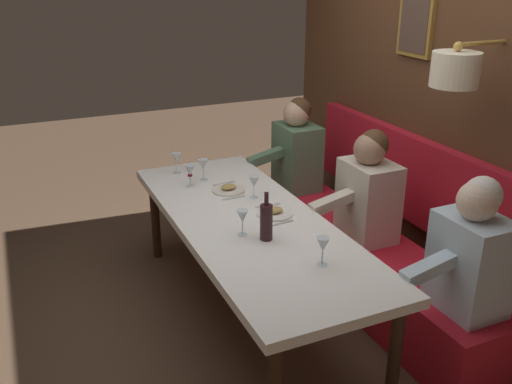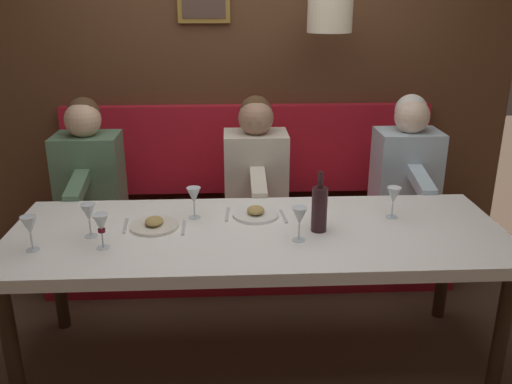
{
  "view_description": "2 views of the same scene",
  "coord_description": "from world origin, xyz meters",
  "px_view_note": "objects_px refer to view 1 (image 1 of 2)",
  "views": [
    {
      "loc": [
        -1.31,
        -3.03,
        2.27
      ],
      "look_at": [
        0.05,
        0.01,
        0.92
      ],
      "focal_mm": 39.72,
      "sensor_mm": 36.0,
      "label": 1
    },
    {
      "loc": [
        -2.42,
        0.13,
        1.82
      ],
      "look_at": [
        0.05,
        0.01,
        0.92
      ],
      "focal_mm": 38.13,
      "sensor_mm": 36.0,
      "label": 2
    }
  ],
  "objects_px": {
    "wine_glass_1": "(190,172)",
    "wine_glass_0": "(242,217)",
    "wine_glass_2": "(323,246)",
    "wine_glass_5": "(203,165)",
    "diner_middle": "(296,147)",
    "wine_glass_4": "(254,182)",
    "wine_glass_3": "(176,159)",
    "diner_nearest": "(471,250)",
    "diner_near": "(368,189)",
    "wine_bottle": "(266,221)",
    "dining_table": "(249,228)"
  },
  "relations": [
    {
      "from": "diner_near",
      "to": "wine_bottle",
      "type": "bearing_deg",
      "value": -163.88
    },
    {
      "from": "wine_glass_0",
      "to": "wine_glass_2",
      "type": "bearing_deg",
      "value": -63.69
    },
    {
      "from": "wine_bottle",
      "to": "wine_glass_1",
      "type": "bearing_deg",
      "value": 98.17
    },
    {
      "from": "diner_middle",
      "to": "wine_glass_3",
      "type": "relative_size",
      "value": 4.82
    },
    {
      "from": "dining_table",
      "to": "diner_near",
      "type": "xyz_separation_m",
      "value": [
        0.88,
        -0.04,
        0.14
      ]
    },
    {
      "from": "wine_glass_0",
      "to": "wine_glass_5",
      "type": "bearing_deg",
      "value": 84.49
    },
    {
      "from": "wine_bottle",
      "to": "dining_table",
      "type": "bearing_deg",
      "value": 86.32
    },
    {
      "from": "wine_glass_0",
      "to": "dining_table",
      "type": "bearing_deg",
      "value": 56.02
    },
    {
      "from": "dining_table",
      "to": "diner_middle",
      "type": "relative_size",
      "value": 3.06
    },
    {
      "from": "diner_nearest",
      "to": "wine_glass_0",
      "type": "distance_m",
      "value": 1.3
    },
    {
      "from": "wine_glass_3",
      "to": "wine_glass_5",
      "type": "xyz_separation_m",
      "value": [
        0.14,
        -0.23,
        0.0
      ]
    },
    {
      "from": "wine_glass_1",
      "to": "wine_glass_5",
      "type": "distance_m",
      "value": 0.16
    },
    {
      "from": "diner_near",
      "to": "diner_middle",
      "type": "height_order",
      "value": "same"
    },
    {
      "from": "dining_table",
      "to": "wine_glass_1",
      "type": "relative_size",
      "value": 14.76
    },
    {
      "from": "wine_glass_4",
      "to": "wine_glass_0",
      "type": "bearing_deg",
      "value": -120.84
    },
    {
      "from": "diner_near",
      "to": "wine_glass_2",
      "type": "distance_m",
      "value": 1.01
    },
    {
      "from": "wine_glass_1",
      "to": "wine_glass_0",
      "type": "bearing_deg",
      "value": -87.58
    },
    {
      "from": "wine_glass_5",
      "to": "dining_table",
      "type": "bearing_deg",
      "value": -87.77
    },
    {
      "from": "wine_glass_2",
      "to": "wine_glass_4",
      "type": "bearing_deg",
      "value": 87.43
    },
    {
      "from": "wine_glass_2",
      "to": "wine_glass_5",
      "type": "xyz_separation_m",
      "value": [
        -0.16,
        1.49,
        0.0
      ]
    },
    {
      "from": "wine_glass_0",
      "to": "wine_glass_5",
      "type": "relative_size",
      "value": 1.0
    },
    {
      "from": "diner_middle",
      "to": "wine_glass_0",
      "type": "distance_m",
      "value": 1.57
    },
    {
      "from": "wine_glass_2",
      "to": "diner_middle",
      "type": "bearing_deg",
      "value": 66.3
    },
    {
      "from": "wine_glass_2",
      "to": "wine_glass_5",
      "type": "distance_m",
      "value": 1.5
    },
    {
      "from": "wine_glass_0",
      "to": "wine_glass_5",
      "type": "distance_m",
      "value": 0.99
    },
    {
      "from": "diner_nearest",
      "to": "wine_glass_1",
      "type": "distance_m",
      "value": 2.01
    },
    {
      "from": "wine_glass_1",
      "to": "wine_glass_4",
      "type": "height_order",
      "value": "same"
    },
    {
      "from": "wine_glass_0",
      "to": "wine_glass_3",
      "type": "distance_m",
      "value": 1.21
    },
    {
      "from": "wine_glass_1",
      "to": "wine_glass_5",
      "type": "height_order",
      "value": "same"
    },
    {
      "from": "diner_middle",
      "to": "wine_glass_2",
      "type": "relative_size",
      "value": 4.82
    },
    {
      "from": "wine_glass_1",
      "to": "wine_glass_3",
      "type": "height_order",
      "value": "same"
    },
    {
      "from": "wine_glass_0",
      "to": "diner_near",
      "type": "bearing_deg",
      "value": 8.5
    },
    {
      "from": "diner_middle",
      "to": "diner_near",
      "type": "bearing_deg",
      "value": -90.0
    },
    {
      "from": "dining_table",
      "to": "diner_middle",
      "type": "height_order",
      "value": "diner_middle"
    },
    {
      "from": "wine_glass_4",
      "to": "wine_glass_3",
      "type": "bearing_deg",
      "value": 116.13
    },
    {
      "from": "wine_glass_0",
      "to": "diner_middle",
      "type": "bearing_deg",
      "value": 50.05
    },
    {
      "from": "dining_table",
      "to": "diner_middle",
      "type": "distance_m",
      "value": 1.35
    },
    {
      "from": "diner_middle",
      "to": "wine_bottle",
      "type": "bearing_deg",
      "value": -124.46
    },
    {
      "from": "diner_middle",
      "to": "wine_bottle",
      "type": "height_order",
      "value": "diner_middle"
    },
    {
      "from": "wine_glass_4",
      "to": "wine_glass_5",
      "type": "height_order",
      "value": "same"
    },
    {
      "from": "diner_nearest",
      "to": "diner_near",
      "type": "distance_m",
      "value": 0.98
    },
    {
      "from": "diner_middle",
      "to": "wine_glass_5",
      "type": "distance_m",
      "value": 0.94
    },
    {
      "from": "diner_near",
      "to": "wine_glass_0",
      "type": "relative_size",
      "value": 4.82
    },
    {
      "from": "wine_glass_0",
      "to": "wine_bottle",
      "type": "relative_size",
      "value": 0.55
    },
    {
      "from": "wine_glass_0",
      "to": "wine_glass_4",
      "type": "bearing_deg",
      "value": 59.16
    },
    {
      "from": "diner_near",
      "to": "diner_middle",
      "type": "relative_size",
      "value": 1.0
    },
    {
      "from": "diner_nearest",
      "to": "wine_glass_0",
      "type": "relative_size",
      "value": 4.82
    },
    {
      "from": "diner_nearest",
      "to": "wine_bottle",
      "type": "bearing_deg",
      "value": 141.51
    },
    {
      "from": "diner_near",
      "to": "wine_glass_3",
      "type": "height_order",
      "value": "diner_near"
    },
    {
      "from": "wine_glass_1",
      "to": "wine_glass_2",
      "type": "height_order",
      "value": "same"
    }
  ]
}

